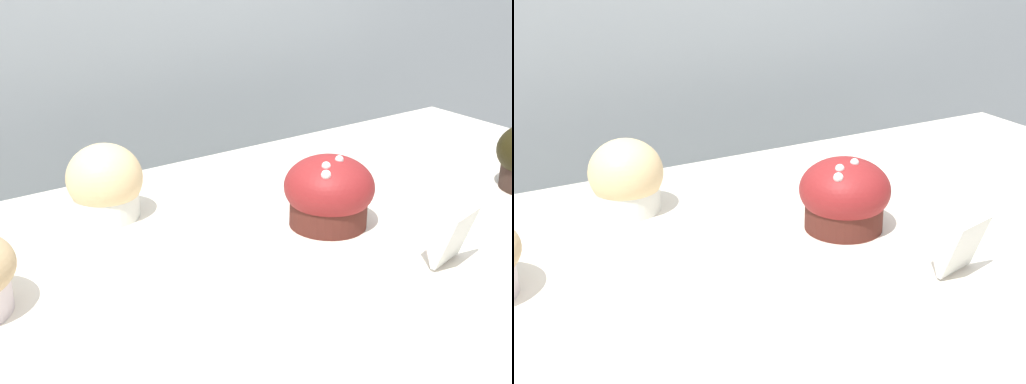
{
  "view_description": "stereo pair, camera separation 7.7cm",
  "coord_description": "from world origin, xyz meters",
  "views": [
    {
      "loc": [
        -0.47,
        -0.51,
        1.29
      ],
      "look_at": [
        -0.06,
        0.07,
        1.0
      ],
      "focal_mm": 50.0,
      "sensor_mm": 36.0,
      "label": 1
    },
    {
      "loc": [
        -0.4,
        -0.55,
        1.29
      ],
      "look_at": [
        -0.06,
        0.07,
        1.0
      ],
      "focal_mm": 50.0,
      "sensor_mm": 36.0,
      "label": 2
    }
  ],
  "objects": [
    {
      "name": "wall_back",
      "position": [
        0.0,
        0.6,
        0.9
      ],
      "size": [
        3.2,
        0.1,
        1.8
      ],
      "primitive_type": "cube",
      "color": "#A8B2B7",
      "rests_on": "ground"
    },
    {
      "name": "price_card",
      "position": [
        0.05,
        -0.1,
        0.99
      ],
      "size": [
        0.06,
        0.05,
        0.06
      ],
      "color": "white",
      "rests_on": "display_counter"
    },
    {
      "name": "muffin_front_left",
      "position": [
        -0.18,
        0.2,
        0.99
      ],
      "size": [
        0.09,
        0.09,
        0.09
      ],
      "color": "white",
      "rests_on": "display_counter"
    },
    {
      "name": "muffin_back_right",
      "position": [
        0.02,
        0.04,
        0.99
      ],
      "size": [
        0.1,
        0.1,
        0.08
      ],
      "color": "#4F211A",
      "rests_on": "display_counter"
    }
  ]
}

